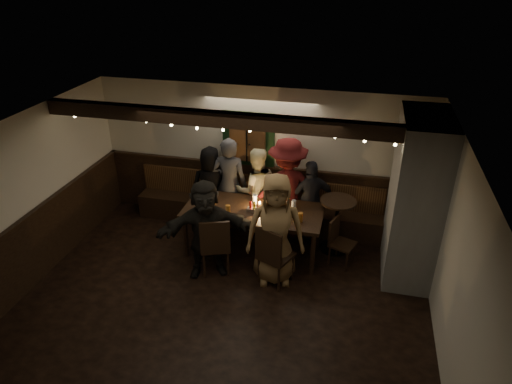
% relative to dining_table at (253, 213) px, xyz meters
% --- Properties ---
extents(room, '(6.02, 5.01, 2.62)m').
position_rel_dining_table_xyz_m(room, '(0.93, 0.02, 0.32)').
color(room, black).
rests_on(room, ground).
extents(dining_table, '(2.31, 0.99, 1.00)m').
position_rel_dining_table_xyz_m(dining_table, '(0.00, 0.00, 0.00)').
color(dining_table, black).
rests_on(dining_table, ground).
extents(chair_near_left, '(0.60, 0.60, 1.03)m').
position_rel_dining_table_xyz_m(chair_near_left, '(-0.43, -0.75, -0.18)').
color(chair_near_left, black).
rests_on(chair_near_left, ground).
extents(chair_near_right, '(0.61, 0.61, 1.03)m').
position_rel_dining_table_xyz_m(chair_near_right, '(0.50, -0.80, -0.18)').
color(chair_near_right, black).
rests_on(chair_near_right, ground).
extents(chair_end, '(0.48, 0.48, 0.83)m').
position_rel_dining_table_xyz_m(chair_end, '(1.43, 0.00, -0.29)').
color(chair_end, black).
rests_on(chair_end, ground).
extents(high_top, '(0.61, 0.61, 0.97)m').
position_rel_dining_table_xyz_m(high_top, '(1.36, 0.39, -0.14)').
color(high_top, black).
rests_on(high_top, ground).
extents(person_a, '(0.87, 0.71, 1.53)m').
position_rel_dining_table_xyz_m(person_a, '(-0.98, 0.75, 0.01)').
color(person_a, black).
rests_on(person_a, ground).
extents(person_b, '(0.67, 0.46, 1.78)m').
position_rel_dining_table_xyz_m(person_b, '(-0.61, 0.68, 0.14)').
color(person_b, '#36373B').
rests_on(person_b, ground).
extents(person_c, '(0.96, 0.88, 1.60)m').
position_rel_dining_table_xyz_m(person_c, '(-0.13, 0.75, 0.05)').
color(person_c, beige).
rests_on(person_c, ground).
extents(person_d, '(1.38, 1.08, 1.87)m').
position_rel_dining_table_xyz_m(person_d, '(0.45, 0.65, 0.18)').
color(person_d, '#4B1112').
rests_on(person_d, ground).
extents(person_e, '(0.95, 0.68, 1.49)m').
position_rel_dining_table_xyz_m(person_e, '(0.88, 0.68, -0.01)').
color(person_e, black).
rests_on(person_e, ground).
extents(person_f, '(1.59, 1.04, 1.64)m').
position_rel_dining_table_xyz_m(person_f, '(-0.57, -0.74, 0.06)').
color(person_f, black).
rests_on(person_f, ground).
extents(person_g, '(0.99, 0.76, 1.82)m').
position_rel_dining_table_xyz_m(person_g, '(0.51, -0.65, 0.15)').
color(person_g, olive).
rests_on(person_g, ground).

